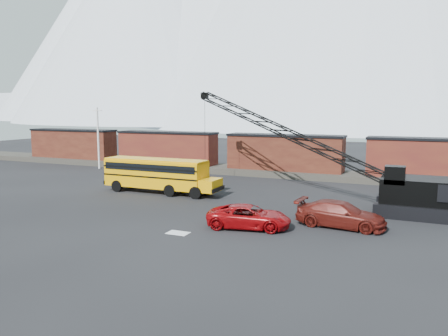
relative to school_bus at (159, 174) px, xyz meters
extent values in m
plane|color=black|center=(7.83, -7.00, -1.79)|extent=(160.00, 160.00, 0.00)
cone|color=white|center=(-172.17, 253.00, 75.01)|extent=(240.00, 240.00, 160.00)
cone|color=white|center=(-252.17, 293.00, 65.41)|extent=(220.00, 220.00, 140.00)
cube|color=white|center=(7.83, 333.00, 10.21)|extent=(800.00, 80.00, 24.00)
cube|color=#413D35|center=(7.83, 15.00, -1.44)|extent=(120.00, 5.00, 0.70)
cube|color=#582718|center=(-24.17, 15.00, 0.91)|extent=(13.50, 2.90, 4.00)
cube|color=black|center=(-24.17, 15.00, 2.96)|extent=(13.70, 3.10, 0.25)
cube|color=black|center=(-28.37, 15.00, -0.79)|extent=(2.20, 2.40, 0.60)
cube|color=black|center=(-19.97, 15.00, -0.79)|extent=(2.20, 2.40, 0.60)
cube|color=#4D1816|center=(-8.17, 15.00, 0.91)|extent=(13.50, 2.90, 4.00)
cube|color=black|center=(-8.17, 15.00, 2.96)|extent=(13.70, 3.10, 0.25)
cube|color=black|center=(-12.37, 15.00, -0.79)|extent=(2.20, 2.40, 0.60)
cube|color=black|center=(-3.97, 15.00, -0.79)|extent=(2.20, 2.40, 0.60)
cube|color=#582718|center=(7.83, 15.00, 0.91)|extent=(13.50, 2.90, 4.00)
cube|color=black|center=(7.83, 15.00, 2.96)|extent=(13.70, 3.10, 0.25)
cube|color=black|center=(3.63, 15.00, -0.79)|extent=(2.20, 2.40, 0.60)
cube|color=black|center=(12.03, 15.00, -0.79)|extent=(2.20, 2.40, 0.60)
cube|color=#4D1816|center=(23.83, 15.00, 0.91)|extent=(13.50, 2.90, 4.00)
cube|color=black|center=(23.83, 15.00, 2.96)|extent=(13.70, 3.10, 0.25)
cube|color=black|center=(19.63, 15.00, -0.79)|extent=(2.20, 2.40, 0.60)
cylinder|color=silver|center=(-16.17, 11.00, 2.21)|extent=(0.24, 0.24, 8.00)
cube|color=silver|center=(-16.17, 11.00, 5.81)|extent=(1.40, 0.12, 0.12)
cube|color=silver|center=(8.33, -11.00, -1.78)|extent=(1.40, 0.90, 0.02)
cube|color=#DA9404|center=(-0.35, 0.00, 0.01)|extent=(10.00, 2.50, 2.50)
cube|color=#DA9404|center=(5.25, 0.00, -0.69)|extent=(1.60, 2.30, 1.10)
cube|color=#DA9404|center=(-0.35, 0.00, 1.31)|extent=(10.00, 2.30, 0.18)
cube|color=black|center=(-0.35, -1.26, 0.71)|extent=(9.60, 0.05, 0.65)
cube|color=black|center=(-0.35, 1.26, 0.71)|extent=(9.60, 0.05, 0.65)
cube|color=black|center=(6.10, 0.00, -0.99)|extent=(0.15, 2.45, 0.35)
cube|color=black|center=(-5.40, 0.00, -0.99)|extent=(0.15, 2.50, 0.35)
cylinder|color=black|center=(-3.95, -1.15, -1.24)|extent=(1.10, 0.35, 1.10)
cylinder|color=black|center=(-3.95, 1.15, -1.24)|extent=(1.10, 0.35, 1.10)
cylinder|color=black|center=(1.85, -1.15, -1.24)|extent=(1.10, 0.35, 1.10)
cylinder|color=black|center=(1.85, 1.15, -1.24)|extent=(1.10, 0.35, 1.10)
cylinder|color=black|center=(4.45, -1.15, -1.24)|extent=(1.10, 0.35, 1.10)
cylinder|color=black|center=(4.45, 1.15, -1.24)|extent=(1.10, 0.35, 1.10)
imported|color=#8D060A|center=(12.02, -8.02, -1.03)|extent=(5.90, 3.56, 1.53)
imported|color=#51130E|center=(17.52, -5.31, -0.94)|extent=(6.08, 2.86, 1.72)
cube|color=black|center=(21.99, -1.37, -1.29)|extent=(5.50, 1.00, 1.00)
cube|color=black|center=(21.99, 1.83, -1.29)|extent=(5.50, 1.00, 1.00)
cube|color=black|center=(21.99, 0.23, 0.11)|extent=(4.80, 3.60, 1.80)
cube|color=black|center=(23.99, 0.23, 0.31)|extent=(1.20, 3.80, 1.20)
cube|color=black|center=(20.59, -0.97, 1.31)|extent=(1.40, 1.20, 1.30)
cube|color=black|center=(20.59, -1.52, 1.31)|extent=(1.20, 0.06, 0.90)
cube|color=black|center=(1.51, 6.71, 7.41)|extent=(0.70, 0.50, 0.60)
cylinder|color=black|center=(1.51, 6.71, 2.81)|extent=(0.04, 0.04, 8.90)
cube|color=black|center=(1.51, 6.71, -1.44)|extent=(0.25, 0.25, 0.50)
camera|label=1|loc=(21.88, -34.42, 6.05)|focal=35.00mm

